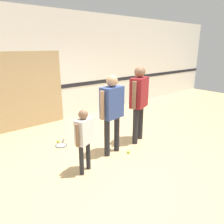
% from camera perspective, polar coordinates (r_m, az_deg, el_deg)
% --- Properties ---
extents(ground_plane, '(16.00, 16.00, 0.00)m').
position_cam_1_polar(ground_plane, '(4.92, -0.04, -9.76)').
color(ground_plane, tan).
extents(wall_back, '(16.00, 0.07, 3.20)m').
position_cam_1_polar(wall_back, '(6.65, -15.18, 11.07)').
color(wall_back, silver).
rests_on(wall_back, ground_plane).
extents(wall_panel, '(2.19, 0.05, 2.07)m').
position_cam_1_polar(wall_panel, '(6.33, -22.10, 5.02)').
color(wall_panel, tan).
rests_on(wall_panel, ground_plane).
extents(person_instructor, '(0.63, 0.32, 1.67)m').
position_cam_1_polar(person_instructor, '(4.40, 0.00, 1.42)').
color(person_instructor, '#232328').
rests_on(person_instructor, ground_plane).
extents(person_student_left, '(0.42, 0.29, 1.18)m').
position_cam_1_polar(person_student_left, '(3.85, -7.33, -5.87)').
color(person_student_left, '#232328').
rests_on(person_student_left, ground_plane).
extents(person_student_right, '(0.64, 0.44, 1.78)m').
position_cam_1_polar(person_student_right, '(5.02, 7.07, 4.07)').
color(person_student_right, '#232328').
rests_on(person_student_right, ground_plane).
extents(racket_spare_on_floor, '(0.42, 0.47, 0.03)m').
position_cam_1_polar(racket_spare_on_floor, '(5.24, -13.10, -8.37)').
color(racket_spare_on_floor, '#28282D').
rests_on(racket_spare_on_floor, ground_plane).
extents(tennis_ball_near_instructor, '(0.07, 0.07, 0.07)m').
position_cam_1_polar(tennis_ball_near_instructor, '(4.75, 4.31, -10.38)').
color(tennis_ball_near_instructor, '#CCE038').
rests_on(tennis_ball_near_instructor, ground_plane).
extents(tennis_ball_by_spare_racket, '(0.07, 0.07, 0.07)m').
position_cam_1_polar(tennis_ball_by_spare_racket, '(5.38, -13.88, -7.44)').
color(tennis_ball_by_spare_racket, '#CCE038').
rests_on(tennis_ball_by_spare_racket, ground_plane).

